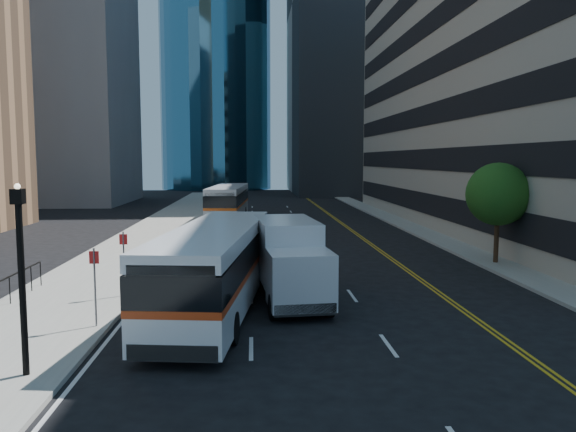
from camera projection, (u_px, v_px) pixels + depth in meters
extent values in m
plane|color=black|center=(348.00, 309.00, 20.29)|extent=(160.00, 160.00, 0.00)
cube|color=gray|center=(164.00, 227.00, 44.45)|extent=(5.00, 90.00, 0.15)
cube|color=gray|center=(406.00, 225.00, 45.67)|extent=(2.00, 90.00, 0.15)
cube|color=gray|center=(385.00, 5.00, 89.88)|extent=(30.00, 28.00, 60.00)
cube|color=gray|center=(50.00, 60.00, 68.40)|extent=(18.00, 18.00, 35.00)
cylinder|color=#332114|center=(496.00, 241.00, 28.67)|extent=(0.24, 0.24, 2.20)
sphere|color=#164614|center=(498.00, 194.00, 28.43)|extent=(3.20, 3.20, 3.20)
cylinder|color=black|center=(22.00, 291.00, 13.54)|extent=(0.16, 0.16, 4.20)
cube|color=black|center=(18.00, 196.00, 13.31)|extent=(0.28, 0.28, 0.36)
cube|color=white|center=(216.00, 287.00, 19.90)|extent=(3.97, 11.99, 1.08)
cube|color=red|center=(216.00, 270.00, 19.84)|extent=(3.99, 12.01, 0.22)
cube|color=black|center=(215.00, 255.00, 19.79)|extent=(3.99, 12.01, 0.88)
cube|color=white|center=(215.00, 234.00, 19.71)|extent=(3.97, 11.99, 0.49)
cylinder|color=black|center=(155.00, 327.00, 16.51)|extent=(0.41, 1.01, 0.98)
cylinder|color=black|center=(232.00, 328.00, 16.37)|extent=(0.41, 1.01, 0.98)
cylinder|color=black|center=(203.00, 279.00, 23.13)|extent=(0.41, 1.01, 0.98)
cylinder|color=black|center=(258.00, 280.00, 22.99)|extent=(0.41, 1.01, 0.98)
cube|color=silver|center=(228.00, 211.00, 49.29)|extent=(3.36, 12.07, 1.09)
cube|color=orange|center=(228.00, 203.00, 49.23)|extent=(3.38, 12.09, 0.22)
cube|color=black|center=(228.00, 197.00, 49.17)|extent=(3.38, 12.09, 0.89)
cube|color=silver|center=(228.00, 189.00, 49.10)|extent=(3.36, 12.07, 0.50)
cylinder|color=black|center=(209.00, 220.00, 45.78)|extent=(0.36, 1.01, 0.99)
cylinder|color=black|center=(238.00, 220.00, 45.77)|extent=(0.36, 1.01, 0.99)
cylinder|color=black|center=(219.00, 212.00, 52.50)|extent=(0.36, 1.01, 0.99)
cylinder|color=black|center=(244.00, 212.00, 52.49)|extent=(0.36, 1.01, 0.99)
cube|color=silver|center=(300.00, 279.00, 19.20)|extent=(2.35, 2.19, 1.91)
cube|color=black|center=(305.00, 274.00, 18.32)|extent=(1.98, 0.24, 1.00)
cube|color=silver|center=(286.00, 249.00, 22.27)|extent=(2.57, 4.54, 2.36)
cube|color=black|center=(290.00, 288.00, 21.43)|extent=(2.12, 6.12, 0.23)
cylinder|color=black|center=(273.00, 307.00, 18.96)|extent=(0.33, 0.89, 0.87)
cylinder|color=black|center=(329.00, 305.00, 19.26)|extent=(0.33, 0.89, 0.87)
cylinder|color=black|center=(259.00, 279.00, 23.43)|extent=(0.33, 0.89, 0.87)
cylinder|color=black|center=(305.00, 277.00, 23.72)|extent=(0.33, 0.89, 0.87)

